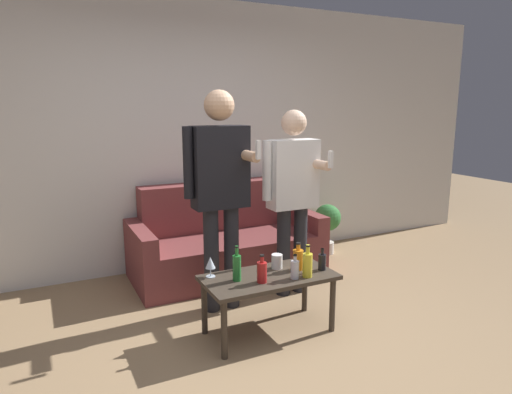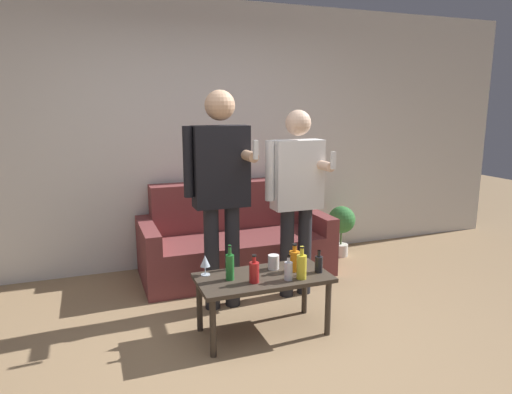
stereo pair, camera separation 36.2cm
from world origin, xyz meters
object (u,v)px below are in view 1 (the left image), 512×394
Objects in this scene: bottle_orange at (298,259)px; person_standing_right at (293,189)px; couch at (225,243)px; person_standing_left at (220,184)px; coffee_table at (269,283)px.

person_standing_right is (0.27, 0.55, 0.43)m from bottle_orange.
person_standing_right is at bearing -65.66° from couch.
person_standing_left reaches higher than bottle_orange.
couch is 1.13m from person_standing_left.
coffee_table is (-0.19, -1.30, 0.08)m from couch.
coffee_table is 0.29m from bottle_orange.
person_standing_left reaches higher than couch.
bottle_orange reaches higher than coffee_table.
bottle_orange is at bearing 3.12° from coffee_table.
bottle_orange is at bearing -116.11° from person_standing_right.
person_standing_left is at bearing -178.00° from person_standing_right.
coffee_table is at bearing -133.03° from person_standing_right.
person_standing_left is 0.69m from person_standing_right.
couch is 1.31m from bottle_orange.
coffee_table is 0.95m from person_standing_right.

